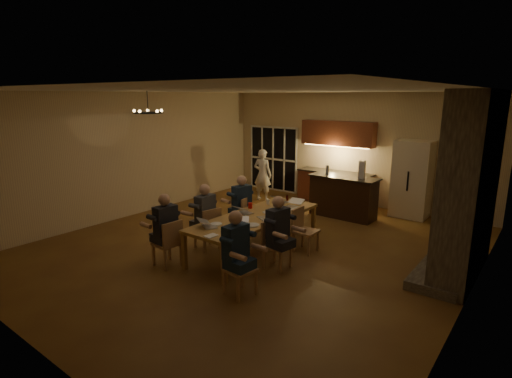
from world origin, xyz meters
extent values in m
plane|color=brown|center=(0.00, 0.00, 0.00)|extent=(9.00, 9.00, 0.00)
cube|color=tan|center=(0.00, 4.52, 1.60)|extent=(8.00, 0.04, 3.20)
cube|color=tan|center=(-4.02, 0.00, 1.60)|extent=(0.04, 9.00, 3.20)
cube|color=tan|center=(4.02, 0.00, 1.60)|extent=(0.04, 9.00, 3.20)
cube|color=white|center=(0.00, 0.00, 3.22)|extent=(8.00, 9.00, 0.04)
cube|color=black|center=(-2.70, 4.47, 1.05)|extent=(1.86, 0.08, 2.10)
cube|color=#716859|center=(3.70, 1.20, 1.60)|extent=(0.58, 2.50, 3.20)
cube|color=#EDDFC6|center=(1.90, 4.15, 1.00)|extent=(0.90, 0.68, 2.00)
cube|color=#AA7F44|center=(0.16, -0.23, 0.38)|extent=(1.10, 3.11, 0.75)
cube|color=black|center=(0.52, 3.03, 0.54)|extent=(1.79, 0.73, 1.08)
imported|color=white|center=(-2.18, 3.17, 0.78)|extent=(0.62, 0.46, 1.56)
torus|color=black|center=(-2.19, -0.90, 2.75)|extent=(0.62, 0.62, 0.03)
cylinder|color=white|center=(0.12, -0.75, 0.80)|extent=(0.08, 0.08, 0.10)
cylinder|color=white|center=(0.23, 0.35, 0.80)|extent=(0.08, 0.08, 0.10)
cylinder|color=white|center=(-0.16, 0.63, 0.80)|extent=(0.08, 0.08, 0.10)
cylinder|color=red|center=(0.48, -1.54, 0.81)|extent=(0.09, 0.09, 0.12)
cylinder|color=red|center=(-0.27, 0.14, 0.81)|extent=(0.09, 0.09, 0.12)
cylinder|color=#B2B2B7|center=(0.17, -0.94, 0.81)|extent=(0.06, 0.06, 0.12)
cylinder|color=#3F0F0C|center=(0.00, 1.17, 0.81)|extent=(0.06, 0.06, 0.12)
cylinder|color=white|center=(0.49, -0.76, 0.76)|extent=(0.26, 0.26, 0.02)
cylinder|color=white|center=(-0.09, -1.12, 0.76)|extent=(0.22, 0.22, 0.02)
cylinder|color=white|center=(0.60, 0.60, 0.76)|extent=(0.25, 0.25, 0.02)
cube|color=white|center=(0.28, -1.64, 0.76)|extent=(0.18, 0.24, 0.01)
cylinder|color=#99999E|center=(0.04, 3.04, 1.20)|extent=(0.09, 0.09, 0.24)
cube|color=silver|center=(0.98, 3.06, 1.30)|extent=(0.16, 0.16, 0.44)
camera|label=1|loc=(4.83, -6.32, 3.10)|focal=28.00mm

